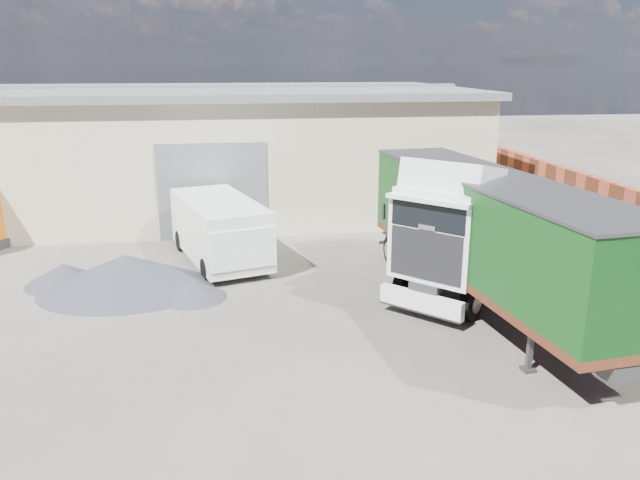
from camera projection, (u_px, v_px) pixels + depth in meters
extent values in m
plane|color=black|center=(298.00, 353.00, 14.33)|extent=(120.00, 120.00, 0.00)
cube|color=beige|center=(124.00, 152.00, 27.99)|extent=(30.00, 12.00, 5.00)
cube|color=#575A5C|center=(119.00, 92.00, 27.26)|extent=(30.60, 12.60, 0.30)
cube|color=#575A5C|center=(213.00, 192.00, 23.03)|extent=(4.00, 0.08, 3.60)
cube|color=#575A5C|center=(118.00, 87.00, 27.20)|extent=(30.60, 0.40, 0.15)
cube|color=brown|center=(611.00, 219.00, 21.33)|extent=(0.35, 26.00, 2.50)
cylinder|color=black|center=(437.00, 294.00, 16.63)|extent=(2.25, 2.30, 0.97)
cylinder|color=black|center=(487.00, 264.00, 19.04)|extent=(2.28, 2.33, 0.97)
cylinder|color=black|center=(503.00, 254.00, 20.01)|extent=(2.28, 2.33, 0.97)
cube|color=#2D2D30|center=(473.00, 261.00, 18.19)|extent=(4.96, 4.73, 0.27)
cube|color=silver|center=(421.00, 302.00, 15.97)|extent=(1.76, 1.85, 0.50)
cube|color=silver|center=(446.00, 233.00, 16.43)|extent=(3.10, 3.10, 2.24)
cube|color=black|center=(426.00, 255.00, 15.73)|extent=(1.42, 1.50, 1.28)
cube|color=black|center=(428.00, 217.00, 15.46)|extent=(1.44, 1.53, 0.69)
cube|color=silver|center=(452.00, 179.00, 16.17)|extent=(2.84, 2.87, 1.12)
cube|color=#0B5242|center=(414.00, 233.00, 17.45)|extent=(0.51, 0.48, 1.01)
cube|color=#0B5242|center=(492.00, 247.00, 16.09)|extent=(0.51, 0.48, 1.01)
cylinder|color=#2D2D30|center=(491.00, 246.00, 19.03)|extent=(1.42, 1.42, 0.11)
cube|color=#2D2D30|center=(530.00, 350.00, 13.36)|extent=(0.30, 0.30, 0.99)
cube|color=#2D2D30|center=(595.00, 342.00, 13.75)|extent=(0.30, 0.30, 0.99)
cylinder|color=black|center=(428.00, 253.00, 20.15)|extent=(2.39, 1.20, 0.96)
cube|color=#2D2D30|center=(485.00, 280.00, 16.66)|extent=(1.86, 10.86, 0.32)
cube|color=#582C14|center=(486.00, 270.00, 16.58)|extent=(3.39, 11.02, 0.22)
cube|color=black|center=(490.00, 223.00, 16.22)|extent=(3.39, 11.02, 2.35)
cube|color=#2D2D30|center=(493.00, 178.00, 15.89)|extent=(3.45, 11.08, 0.07)
cylinder|color=black|center=(237.00, 266.00, 19.27)|extent=(2.23, 1.29, 0.73)
cylinder|color=black|center=(207.00, 237.00, 22.35)|extent=(2.23, 1.29, 0.73)
cube|color=silver|center=(219.00, 228.00, 20.59)|extent=(3.43, 5.45, 1.87)
cube|color=silver|center=(239.00, 246.00, 18.78)|extent=(2.23, 1.52, 1.21)
cube|color=black|center=(236.00, 224.00, 18.81)|extent=(1.87, 0.62, 0.66)
cone|color=black|center=(126.00, 272.00, 18.16)|extent=(5.28, 5.28, 1.06)
cone|color=black|center=(193.00, 289.00, 17.58)|extent=(1.98, 1.98, 0.53)
cone|color=black|center=(64.00, 274.00, 18.68)|extent=(2.42, 2.42, 0.64)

